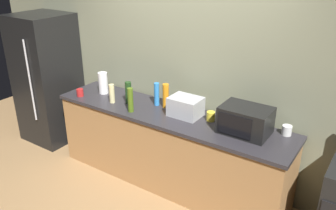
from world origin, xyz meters
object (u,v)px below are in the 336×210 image
object	(u,v)px
toaster_oven	(186,107)
mug_red	(80,93)
microwave	(245,120)
refrigerator	(47,79)
bottle_hand_soap	(112,94)
bottle_spray_cleaner	(157,94)
bottle_dish_soap	(166,96)
bottle_wine	(128,93)
paper_towel_roll	(103,83)
bottle_olive_oil	(130,100)
mug_white	(287,130)
mug_yellow	(211,116)

from	to	relation	value
toaster_oven	mug_red	xyz separation A→B (m)	(-1.38, -0.25, -0.06)
microwave	toaster_oven	size ratio (longest dim) A/B	1.41
refrigerator	bottle_hand_soap	xyz separation A→B (m)	(1.33, -0.12, 0.11)
refrigerator	bottle_spray_cleaner	world-z (taller)	refrigerator
bottle_hand_soap	bottle_dish_soap	size ratio (longest dim) A/B	0.80
microwave	bottle_wine	world-z (taller)	microwave
paper_towel_roll	bottle_spray_cleaner	distance (m)	0.78
microwave	bottle_wine	bearing A→B (deg)	-177.00
microwave	mug_red	world-z (taller)	microwave
paper_towel_roll	bottle_spray_cleaner	world-z (taller)	same
toaster_oven	bottle_olive_oil	size ratio (longest dim) A/B	1.22
bottle_olive_oil	bottle_dish_soap	distance (m)	0.41
paper_towel_roll	bottle_dish_soap	distance (m)	0.90
bottle_wine	mug_white	distance (m)	1.80
bottle_spray_cleaner	mug_yellow	world-z (taller)	bottle_spray_cleaner
microwave	mug_red	size ratio (longest dim) A/B	5.24
paper_towel_roll	bottle_hand_soap	size ratio (longest dim) A/B	1.19
paper_towel_roll	mug_yellow	size ratio (longest dim) A/B	2.63
refrigerator	bottle_olive_oil	bearing A→B (deg)	-6.52
mug_red	mug_yellow	bearing A→B (deg)	9.71
toaster_oven	bottle_spray_cleaner	world-z (taller)	bottle_spray_cleaner
bottle_spray_cleaner	refrigerator	bearing A→B (deg)	-176.20
bottle_hand_soap	mug_yellow	distance (m)	1.22
bottle_hand_soap	bottle_olive_oil	distance (m)	0.36
refrigerator	bottle_hand_soap	bearing A→B (deg)	-4.95
bottle_olive_oil	mug_yellow	distance (m)	0.90
refrigerator	bottle_olive_oil	world-z (taller)	refrigerator
mug_white	bottle_olive_oil	bearing A→B (deg)	-165.18
toaster_oven	bottle_olive_oil	xyz separation A→B (m)	(-0.56, -0.25, 0.03)
mug_red	mug_white	bearing A→B (deg)	9.85
refrigerator	bottle_olive_oil	size ratio (longest dim) A/B	6.47
toaster_oven	bottle_wine	distance (m)	0.73
refrigerator	toaster_oven	bearing A→B (deg)	1.54
mug_white	toaster_oven	bearing A→B (deg)	-170.58
refrigerator	bottle_hand_soap	world-z (taller)	refrigerator
mug_yellow	bottle_hand_soap	bearing A→B (deg)	-169.88
toaster_oven	refrigerator	bearing A→B (deg)	-178.46
paper_towel_roll	mug_red	xyz separation A→B (m)	(-0.17, -0.24, -0.09)
microwave	bottle_spray_cleaner	distance (m)	1.12
toaster_oven	bottle_hand_soap	xyz separation A→B (m)	(-0.91, -0.18, 0.01)
paper_towel_roll	bottle_dish_soap	bearing A→B (deg)	4.75
toaster_oven	paper_towel_roll	distance (m)	1.21
refrigerator	bottle_olive_oil	distance (m)	1.69
toaster_oven	bottle_olive_oil	bearing A→B (deg)	-155.82
bottle_olive_oil	mug_white	distance (m)	1.67
mug_white	mug_yellow	bearing A→B (deg)	-169.86
mug_red	bottle_dish_soap	bearing A→B (deg)	16.23
bottle_wine	mug_red	xyz separation A→B (m)	(-0.65, -0.16, -0.09)
microwave	mug_red	distance (m)	2.08
paper_towel_roll	bottle_olive_oil	size ratio (longest dim) A/B	0.97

